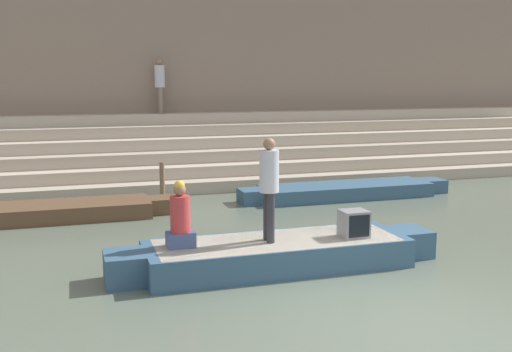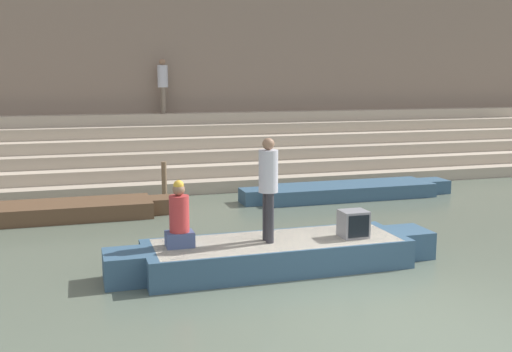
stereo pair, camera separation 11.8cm
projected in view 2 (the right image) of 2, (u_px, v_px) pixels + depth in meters
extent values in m
plane|color=#566051|center=(398.00, 314.00, 8.14)|extent=(120.00, 120.00, 0.00)
cube|color=tan|center=(217.00, 176.00, 18.35)|extent=(36.00, 3.69, 0.34)
cube|color=#B2A28D|center=(215.00, 164.00, 18.59)|extent=(36.00, 3.08, 0.34)
cube|color=tan|center=(212.00, 152.00, 18.82)|extent=(36.00, 2.46, 0.34)
cube|color=#B2A28D|center=(210.00, 141.00, 19.06)|extent=(36.00, 1.85, 0.34)
cube|color=tan|center=(208.00, 129.00, 19.29)|extent=(36.00, 1.23, 0.34)
cube|color=#B2A28D|center=(206.00, 118.00, 19.53)|extent=(36.00, 0.62, 0.34)
cube|color=#7F6B5B|center=(199.00, 54.00, 20.05)|extent=(34.20, 1.20, 7.87)
cube|color=#4C4037|center=(205.00, 164.00, 20.06)|extent=(34.20, 0.12, 0.60)
cube|color=#33516B|center=(276.00, 254.00, 10.08)|extent=(4.44, 1.42, 0.48)
cube|color=beige|center=(277.00, 241.00, 10.04)|extent=(4.08, 1.32, 0.05)
cube|color=#33516B|center=(409.00, 242.00, 10.80)|extent=(0.62, 0.78, 0.48)
cube|color=#33516B|center=(124.00, 268.00, 9.36)|extent=(0.62, 0.78, 0.48)
cylinder|color=olive|center=(227.00, 237.00, 10.63)|extent=(2.44, 0.04, 0.04)
cylinder|color=#28282D|center=(267.00, 216.00, 9.98)|extent=(0.13, 0.13, 0.84)
cylinder|color=#28282D|center=(270.00, 218.00, 9.81)|extent=(0.13, 0.13, 0.84)
cylinder|color=#B2B2BC|center=(268.00, 171.00, 9.77)|extent=(0.32, 0.32, 0.70)
sphere|color=#8C664C|center=(268.00, 144.00, 9.70)|extent=(0.20, 0.20, 0.20)
cube|color=#3D4C75|center=(180.00, 239.00, 9.65)|extent=(0.45, 0.35, 0.24)
cylinder|color=#B23333|center=(179.00, 214.00, 9.58)|extent=(0.32, 0.32, 0.59)
sphere|color=#8C664C|center=(179.00, 190.00, 9.51)|extent=(0.20, 0.20, 0.20)
sphere|color=gold|center=(179.00, 185.00, 9.50)|extent=(0.17, 0.17, 0.17)
cube|color=slate|center=(353.00, 224.00, 10.21)|extent=(0.45, 0.40, 0.46)
cube|color=black|center=(359.00, 227.00, 10.02)|extent=(0.37, 0.02, 0.38)
cube|color=brown|center=(57.00, 211.00, 13.57)|extent=(4.23, 1.31, 0.37)
cube|color=tan|center=(56.00, 204.00, 13.54)|extent=(3.89, 1.21, 0.05)
cube|color=brown|center=(163.00, 205.00, 14.25)|extent=(0.59, 0.72, 0.37)
cube|color=#33516B|center=(348.00, 191.00, 15.97)|extent=(4.60, 1.31, 0.37)
cube|color=tan|center=(348.00, 185.00, 15.94)|extent=(4.23, 1.21, 0.05)
cube|color=#33516B|center=(434.00, 186.00, 16.71)|extent=(0.64, 0.72, 0.37)
cube|color=#33516B|center=(254.00, 196.00, 15.22)|extent=(0.64, 0.72, 0.37)
cylinder|color=brown|center=(164.00, 182.00, 15.27)|extent=(0.13, 0.13, 1.06)
cylinder|color=#756656|center=(163.00, 100.00, 19.13)|extent=(0.14, 0.14, 0.83)
cylinder|color=#756656|center=(164.00, 101.00, 18.96)|extent=(0.14, 0.14, 0.83)
cylinder|color=#B2B2BC|center=(163.00, 76.00, 18.92)|extent=(0.32, 0.32, 0.69)
sphere|color=#8C664C|center=(162.00, 62.00, 18.84)|extent=(0.20, 0.20, 0.20)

